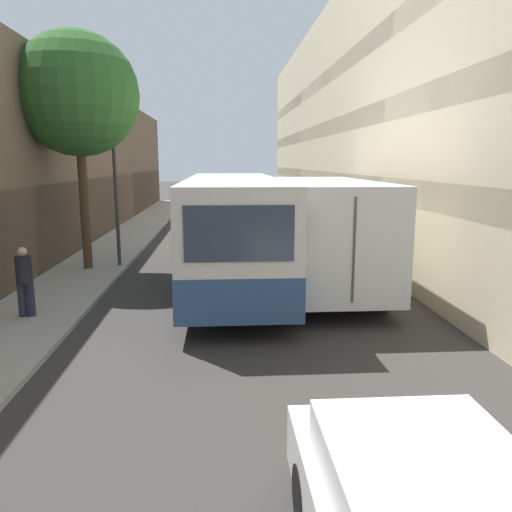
{
  "coord_description": "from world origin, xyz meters",
  "views": [
    {
      "loc": [
        -0.59,
        0.32,
        3.47
      ],
      "look_at": [
        0.07,
        10.14,
        1.6
      ],
      "focal_mm": 35.0,
      "sensor_mm": 36.0,
      "label": 1
    }
  ],
  "objects_px": {
    "pedestrian": "(25,279)",
    "street_lamp": "(112,117)",
    "panel_van": "(218,211)",
    "bus": "(233,228)",
    "box_truck": "(315,227)",
    "street_tree_left": "(77,95)"
  },
  "relations": [
    {
      "from": "box_truck",
      "to": "street_tree_left",
      "type": "xyz_separation_m",
      "value": [
        -6.97,
        1.96,
        3.83
      ]
    },
    {
      "from": "panel_van",
      "to": "box_truck",
      "type": "bearing_deg",
      "value": -74.42
    },
    {
      "from": "box_truck",
      "to": "pedestrian",
      "type": "relative_size",
      "value": 5.8
    },
    {
      "from": "street_tree_left",
      "to": "bus",
      "type": "bearing_deg",
      "value": -21.69
    },
    {
      "from": "box_truck",
      "to": "panel_van",
      "type": "distance_m",
      "value": 10.57
    },
    {
      "from": "bus",
      "to": "street_tree_left",
      "type": "bearing_deg",
      "value": 158.31
    },
    {
      "from": "box_truck",
      "to": "street_tree_left",
      "type": "distance_m",
      "value": 8.19
    },
    {
      "from": "panel_van",
      "to": "street_lamp",
      "type": "relative_size",
      "value": 0.65
    },
    {
      "from": "bus",
      "to": "street_tree_left",
      "type": "xyz_separation_m",
      "value": [
        -4.62,
        1.84,
        3.84
      ]
    },
    {
      "from": "bus",
      "to": "panel_van",
      "type": "bearing_deg",
      "value": 92.75
    },
    {
      "from": "box_truck",
      "to": "pedestrian",
      "type": "distance_m",
      "value": 7.68
    },
    {
      "from": "box_truck",
      "to": "panel_van",
      "type": "relative_size",
      "value": 2.02
    },
    {
      "from": "box_truck",
      "to": "panel_van",
      "type": "height_order",
      "value": "box_truck"
    },
    {
      "from": "box_truck",
      "to": "street_lamp",
      "type": "height_order",
      "value": "street_lamp"
    },
    {
      "from": "bus",
      "to": "pedestrian",
      "type": "bearing_deg",
      "value": -144.92
    },
    {
      "from": "pedestrian",
      "to": "street_lamp",
      "type": "distance_m",
      "value": 6.78
    },
    {
      "from": "panel_van",
      "to": "street_tree_left",
      "type": "relative_size",
      "value": 0.61
    },
    {
      "from": "bus",
      "to": "box_truck",
      "type": "relative_size",
      "value": 1.16
    },
    {
      "from": "pedestrian",
      "to": "street_tree_left",
      "type": "height_order",
      "value": "street_tree_left"
    },
    {
      "from": "panel_van",
      "to": "street_lamp",
      "type": "height_order",
      "value": "street_lamp"
    },
    {
      "from": "panel_van",
      "to": "bus",
      "type": "bearing_deg",
      "value": -87.25
    },
    {
      "from": "bus",
      "to": "street_lamp",
      "type": "height_order",
      "value": "street_lamp"
    }
  ]
}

